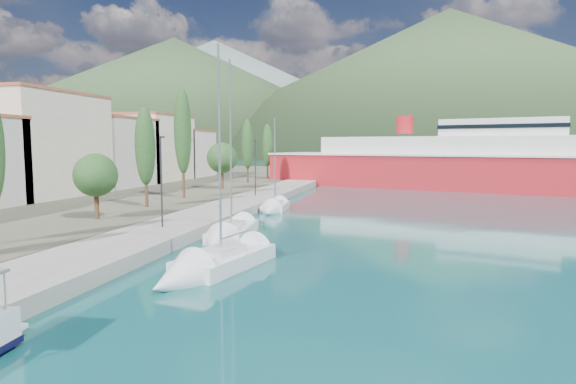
# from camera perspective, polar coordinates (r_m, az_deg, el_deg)

# --- Properties ---
(ground) EXTENTS (1400.00, 1400.00, 0.00)m
(ground) POSITION_cam_1_polar(r_m,az_deg,el_deg) (133.84, 10.69, 2.79)
(ground) COLOR #125255
(quay) EXTENTS (5.00, 88.00, 0.80)m
(quay) POSITION_cam_1_polar(r_m,az_deg,el_deg) (42.90, -7.97, -2.34)
(quay) COLOR gray
(quay) RESTS_ON ground
(hills_far) EXTENTS (1480.00, 900.00, 180.00)m
(hills_far) POSITION_cam_1_polar(r_m,az_deg,el_deg) (649.79, 25.69, 11.31)
(hills_far) COLOR slate
(hills_far) RESTS_ON ground
(hills_near) EXTENTS (1010.00, 520.00, 115.00)m
(hills_near) POSITION_cam_1_polar(r_m,az_deg,el_deg) (399.02, 27.23, 11.13)
(hills_near) COLOR #324A2A
(hills_near) RESTS_ON ground
(town_buildings) EXTENTS (9.20, 69.20, 11.30)m
(town_buildings) POSITION_cam_1_polar(r_m,az_deg,el_deg) (63.53, -24.00, 4.46)
(town_buildings) COLOR beige
(town_buildings) RESTS_ON land_strip
(tree_row) EXTENTS (3.89, 63.46, 11.56)m
(tree_row) POSITION_cam_1_polar(r_m,az_deg,el_deg) (51.76, -12.27, 4.78)
(tree_row) COLOR #47301E
(tree_row) RESTS_ON land_strip
(lamp_posts) EXTENTS (0.15, 45.73, 6.06)m
(lamp_posts) POSITION_cam_1_polar(r_m,az_deg,el_deg) (31.96, -15.78, 1.45)
(lamp_posts) COLOR #2D2D33
(lamp_posts) RESTS_ON quay
(sailboat_near) EXTENTS (4.39, 8.81, 12.16)m
(sailboat_near) POSITION_cam_1_polar(r_m,az_deg,el_deg) (23.57, -10.26, -9.11)
(sailboat_near) COLOR silver
(sailboat_near) RESTS_ON ground
(sailboat_mid) EXTENTS (3.32, 9.10, 12.80)m
(sailboat_mid) POSITION_cam_1_polar(r_m,az_deg,el_deg) (31.35, -7.46, -5.42)
(sailboat_mid) COLOR silver
(sailboat_mid) RESTS_ON ground
(sailboat_far) EXTENTS (2.64, 6.75, 9.71)m
(sailboat_far) POSITION_cam_1_polar(r_m,az_deg,el_deg) (45.22, -1.86, -2.04)
(sailboat_far) COLOR silver
(sailboat_far) RESTS_ON ground
(ferry) EXTENTS (58.02, 27.06, 11.30)m
(ferry) POSITION_cam_1_polar(r_m,az_deg,el_deg) (73.82, 19.62, 3.05)
(ferry) COLOR red
(ferry) RESTS_ON ground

